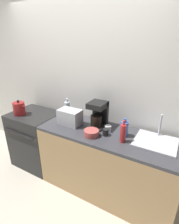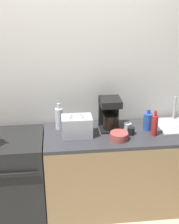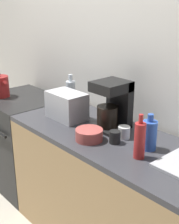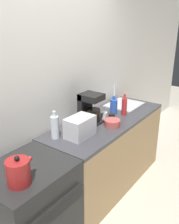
% 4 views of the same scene
% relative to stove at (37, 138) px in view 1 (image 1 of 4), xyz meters
% --- Properties ---
extents(ground_plane, '(12.00, 12.00, 0.00)m').
position_rel_stove_xyz_m(ground_plane, '(0.63, -0.31, -0.47)').
color(ground_plane, beige).
extents(wall_back, '(8.00, 0.05, 2.60)m').
position_rel_stove_xyz_m(wall_back, '(0.63, 0.39, 0.83)').
color(wall_back, silver).
rests_on(wall_back, ground_plane).
extents(stove, '(0.72, 0.65, 0.91)m').
position_rel_stove_xyz_m(stove, '(0.00, 0.00, 0.00)').
color(stove, black).
rests_on(stove, ground_plane).
extents(counter_block, '(1.77, 0.65, 0.91)m').
position_rel_stove_xyz_m(counter_block, '(1.26, 0.02, -0.01)').
color(counter_block, tan).
rests_on(counter_block, ground_plane).
extents(kettle, '(0.22, 0.17, 0.23)m').
position_rel_stove_xyz_m(kettle, '(-0.16, -0.12, 0.54)').
color(kettle, maroon).
rests_on(kettle, stove).
extents(toaster, '(0.30, 0.20, 0.21)m').
position_rel_stove_xyz_m(toaster, '(0.71, -0.00, 0.55)').
color(toaster, '#BCBCC1').
rests_on(toaster, counter_block).
extents(coffee_maker, '(0.21, 0.24, 0.34)m').
position_rel_stove_xyz_m(coffee_maker, '(1.06, 0.14, 0.62)').
color(coffee_maker, black).
rests_on(coffee_maker, counter_block).
extents(sink_tray, '(0.46, 0.41, 0.28)m').
position_rel_stove_xyz_m(sink_tray, '(1.81, 0.10, 0.46)').
color(sink_tray, '#B7B7BC').
rests_on(sink_tray, counter_block).
extents(bottle_blue, '(0.09, 0.09, 0.23)m').
position_rel_stove_xyz_m(bottle_blue, '(1.45, 0.05, 0.54)').
color(bottle_blue, '#2D56B7').
rests_on(bottle_blue, counter_block).
extents(bottle_clear, '(0.08, 0.08, 0.29)m').
position_rel_stove_xyz_m(bottle_clear, '(0.53, 0.18, 0.56)').
color(bottle_clear, silver).
rests_on(bottle_clear, counter_block).
extents(bottle_red, '(0.06, 0.06, 0.27)m').
position_rel_stove_xyz_m(bottle_red, '(1.48, -0.08, 0.55)').
color(bottle_red, '#B72828').
rests_on(bottle_red, counter_block).
extents(cup_black, '(0.07, 0.07, 0.08)m').
position_rel_stove_xyz_m(cup_black, '(1.26, -0.04, 0.48)').
color(cup_black, black).
rests_on(cup_black, counter_block).
extents(cup_white, '(0.08, 0.08, 0.08)m').
position_rel_stove_xyz_m(cup_white, '(1.24, 0.06, 0.48)').
color(cup_white, white).
rests_on(cup_white, counter_block).
extents(bowl, '(0.18, 0.18, 0.07)m').
position_rel_stove_xyz_m(bowl, '(1.11, -0.13, 0.48)').
color(bowl, '#B24C47').
rests_on(bowl, counter_block).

